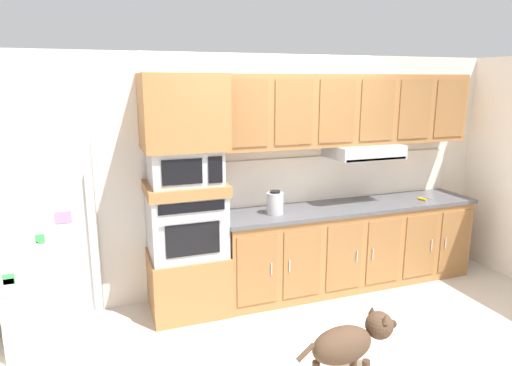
{
  "coord_description": "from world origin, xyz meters",
  "views": [
    {
      "loc": [
        -1.67,
        -3.33,
        2.23
      ],
      "look_at": [
        -0.28,
        0.55,
        1.29
      ],
      "focal_mm": 31.51,
      "sensor_mm": 36.0,
      "label": 1
    }
  ],
  "objects_px": {
    "dog": "(350,342)",
    "screwdriver": "(423,199)",
    "built_in_oven": "(186,224)",
    "electric_kettle": "(275,203)",
    "refrigerator": "(51,243)",
    "microwave": "(184,166)"
  },
  "relations": [
    {
      "from": "screwdriver",
      "to": "electric_kettle",
      "type": "height_order",
      "value": "electric_kettle"
    },
    {
      "from": "screwdriver",
      "to": "refrigerator",
      "type": "bearing_deg",
      "value": 179.43
    },
    {
      "from": "microwave",
      "to": "refrigerator",
      "type": "bearing_deg",
      "value": -176.73
    },
    {
      "from": "microwave",
      "to": "screwdriver",
      "type": "height_order",
      "value": "microwave"
    },
    {
      "from": "refrigerator",
      "to": "dog",
      "type": "xyz_separation_m",
      "value": [
        2.07,
        -1.48,
        -0.51
      ]
    },
    {
      "from": "refrigerator",
      "to": "built_in_oven",
      "type": "relative_size",
      "value": 2.51
    },
    {
      "from": "built_in_oven",
      "to": "screwdriver",
      "type": "relative_size",
      "value": 4.64
    },
    {
      "from": "built_in_oven",
      "to": "screwdriver",
      "type": "height_order",
      "value": "built_in_oven"
    },
    {
      "from": "refrigerator",
      "to": "dog",
      "type": "distance_m",
      "value": 2.59
    },
    {
      "from": "electric_kettle",
      "to": "microwave",
      "type": "bearing_deg",
      "value": 176.97
    },
    {
      "from": "refrigerator",
      "to": "microwave",
      "type": "xyz_separation_m",
      "value": [
        1.18,
        0.07,
        0.58
      ]
    },
    {
      "from": "refrigerator",
      "to": "dog",
      "type": "height_order",
      "value": "refrigerator"
    },
    {
      "from": "screwdriver",
      "to": "electric_kettle",
      "type": "bearing_deg",
      "value": 178.11
    },
    {
      "from": "dog",
      "to": "screwdriver",
      "type": "bearing_deg",
      "value": 33.23
    },
    {
      "from": "screwdriver",
      "to": "microwave",
      "type": "bearing_deg",
      "value": 177.73
    },
    {
      "from": "electric_kettle",
      "to": "built_in_oven",
      "type": "bearing_deg",
      "value": 176.97
    },
    {
      "from": "refrigerator",
      "to": "electric_kettle",
      "type": "distance_m",
      "value": 2.08
    },
    {
      "from": "screwdriver",
      "to": "dog",
      "type": "bearing_deg",
      "value": -141.05
    },
    {
      "from": "built_in_oven",
      "to": "electric_kettle",
      "type": "height_order",
      "value": "built_in_oven"
    },
    {
      "from": "refrigerator",
      "to": "screwdriver",
      "type": "bearing_deg",
      "value": -0.57
    },
    {
      "from": "microwave",
      "to": "dog",
      "type": "bearing_deg",
      "value": -60.18
    },
    {
      "from": "refrigerator",
      "to": "built_in_oven",
      "type": "xyz_separation_m",
      "value": [
        1.18,
        0.07,
        0.02
      ]
    }
  ]
}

